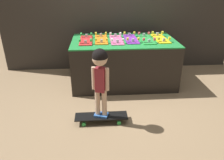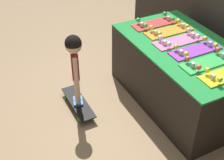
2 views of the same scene
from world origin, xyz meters
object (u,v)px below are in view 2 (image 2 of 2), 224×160
(skateboard_orange_on_rack, at_px, (169,31))
(child, at_px, (74,58))
(skateboard_red_on_rack, at_px, (155,23))
(skateboard_green_on_rack, at_px, (208,62))
(skateboard_pink_on_rack, at_px, (179,40))
(skateboard_purple_on_rack, at_px, (195,50))
(skateboard_on_floor, at_px, (78,103))

(skateboard_orange_on_rack, relative_size, child, 0.67)
(skateboard_red_on_rack, xyz_separation_m, skateboard_green_on_rack, (1.02, -0.01, 0.00))
(skateboard_green_on_rack, bearing_deg, child, -124.34)
(skateboard_green_on_rack, bearing_deg, skateboard_pink_on_rack, 179.66)
(child, bearing_deg, skateboard_red_on_rack, 117.54)
(skateboard_green_on_rack, relative_size, child, 0.67)
(skateboard_red_on_rack, relative_size, skateboard_purple_on_rack, 1.00)
(skateboard_purple_on_rack, xyz_separation_m, skateboard_on_floor, (-0.55, -1.22, -0.73))
(skateboard_purple_on_rack, bearing_deg, skateboard_red_on_rack, -177.85)
(skateboard_orange_on_rack, xyz_separation_m, skateboard_purple_on_rack, (0.51, -0.01, 0.00))
(skateboard_orange_on_rack, bearing_deg, skateboard_red_on_rack, -172.37)
(skateboard_red_on_rack, relative_size, skateboard_on_floor, 0.89)
(skateboard_red_on_rack, height_order, skateboard_pink_on_rack, same)
(skateboard_orange_on_rack, bearing_deg, skateboard_purple_on_rack, -0.61)
(skateboard_red_on_rack, bearing_deg, skateboard_green_on_rack, -0.72)
(skateboard_orange_on_rack, height_order, skateboard_pink_on_rack, same)
(skateboard_purple_on_rack, relative_size, skateboard_on_floor, 0.89)
(skateboard_purple_on_rack, distance_m, skateboard_on_floor, 1.53)
(skateboard_orange_on_rack, height_order, skateboard_purple_on_rack, same)
(skateboard_pink_on_rack, distance_m, skateboard_on_floor, 1.42)
(skateboard_red_on_rack, bearing_deg, skateboard_pink_on_rack, -1.10)
(skateboard_purple_on_rack, relative_size, skateboard_green_on_rack, 1.00)
(skateboard_purple_on_rack, height_order, child, child)
(skateboard_pink_on_rack, bearing_deg, child, -104.19)
(skateboard_red_on_rack, xyz_separation_m, skateboard_purple_on_rack, (0.76, 0.03, 0.00))
(skateboard_pink_on_rack, height_order, skateboard_on_floor, skateboard_pink_on_rack)
(skateboard_purple_on_rack, height_order, skateboard_green_on_rack, same)
(skateboard_pink_on_rack, bearing_deg, skateboard_on_floor, -104.19)
(skateboard_green_on_rack, distance_m, child, 1.43)
(skateboard_orange_on_rack, height_order, child, child)
(skateboard_red_on_rack, relative_size, skateboard_orange_on_rack, 1.00)
(skateboard_red_on_rack, height_order, skateboard_green_on_rack, same)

